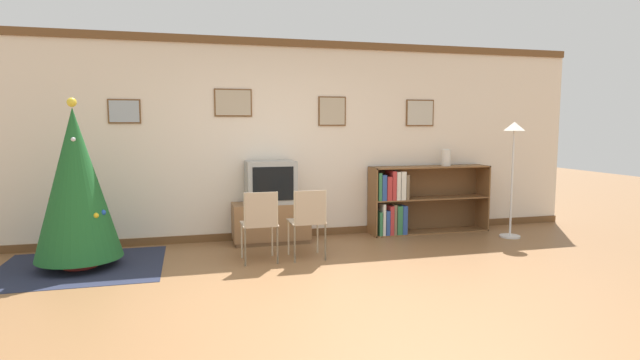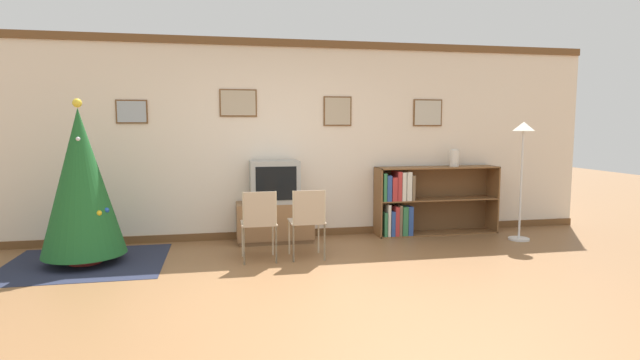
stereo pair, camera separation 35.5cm
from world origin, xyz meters
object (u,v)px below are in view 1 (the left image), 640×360
object	(u,v)px
folding_chair_left	(260,222)
standing_lamp	(513,149)
folding_chair_right	(308,219)
bookshelf	(409,200)
christmas_tree	(76,184)
vase	(446,157)
tv_console	(271,223)
television	(271,182)

from	to	relation	value
folding_chair_left	standing_lamp	world-z (taller)	standing_lamp
folding_chair_left	folding_chair_right	size ratio (longest dim) A/B	1.00
folding_chair_right	bookshelf	distance (m)	2.00
christmas_tree	folding_chair_right	bearing A→B (deg)	-7.31
christmas_tree	vase	size ratio (longest dim) A/B	7.51
tv_console	vase	bearing A→B (deg)	1.49
folding_chair_right	tv_console	bearing A→B (deg)	106.23
christmas_tree	tv_console	xyz separation A→B (m)	(2.22, 0.64, -0.65)
bookshelf	vase	bearing A→B (deg)	1.20
folding_chair_left	tv_console	bearing A→B (deg)	73.77
folding_chair_right	television	bearing A→B (deg)	106.27
bookshelf	standing_lamp	world-z (taller)	standing_lamp
folding_chair_right	standing_lamp	world-z (taller)	standing_lamp
folding_chair_left	vase	xyz separation A→B (m)	(2.87, 1.03, 0.62)
television	folding_chair_right	xyz separation A→B (m)	(0.28, -0.96, -0.34)
television	folding_chair_left	distance (m)	1.05
vase	standing_lamp	world-z (taller)	standing_lamp
tv_console	folding_chair_left	world-z (taller)	folding_chair_left
christmas_tree	tv_console	world-z (taller)	christmas_tree
television	standing_lamp	xyz separation A→B (m)	(3.27, -0.55, 0.42)
vase	standing_lamp	bearing A→B (deg)	-42.35
vase	television	bearing A→B (deg)	-178.45
tv_console	bookshelf	xyz separation A→B (m)	(2.01, 0.06, 0.22)
tv_console	television	world-z (taller)	television
bookshelf	standing_lamp	xyz separation A→B (m)	(1.26, -0.60, 0.74)
vase	standing_lamp	distance (m)	0.92
tv_console	folding_chair_right	size ratio (longest dim) A/B	1.23
bookshelf	folding_chair_left	bearing A→B (deg)	-156.08
folding_chair_left	bookshelf	bearing A→B (deg)	23.92
christmas_tree	folding_chair_right	xyz separation A→B (m)	(2.49, -0.32, -0.44)
christmas_tree	folding_chair_right	size ratio (longest dim) A/B	2.24
television	standing_lamp	size ratio (longest dim) A/B	0.40
tv_console	bookshelf	size ratio (longest dim) A/B	0.57
folding_chair_left	vase	size ratio (longest dim) A/B	3.36
folding_chair_right	bookshelf	xyz separation A→B (m)	(1.73, 1.01, 0.01)
television	folding_chair_right	distance (m)	1.05
christmas_tree	vase	xyz separation A→B (m)	(4.81, 0.71, 0.17)
television	christmas_tree	bearing A→B (deg)	-163.99
tv_console	vase	world-z (taller)	vase
christmas_tree	standing_lamp	distance (m)	5.49
christmas_tree	standing_lamp	xyz separation A→B (m)	(5.48, 0.09, 0.31)
folding_chair_left	christmas_tree	bearing A→B (deg)	170.61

